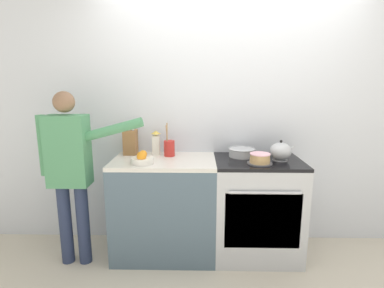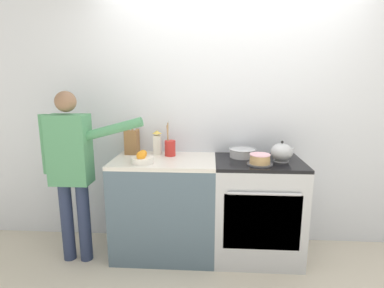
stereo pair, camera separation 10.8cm
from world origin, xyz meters
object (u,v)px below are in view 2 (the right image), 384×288
(tea_kettle, at_px, (282,152))
(milk_carton, at_px, (157,143))
(utensil_crock, at_px, (170,147))
(stove_range, at_px, (257,209))
(person_baker, at_px, (72,164))
(layer_cake, at_px, (260,160))
(mixing_bowl, at_px, (243,153))
(knife_block, at_px, (132,141))
(fruit_bowl, at_px, (142,159))

(tea_kettle, height_order, milk_carton, milk_carton)
(tea_kettle, distance_m, utensil_crock, 1.03)
(stove_range, height_order, tea_kettle, tea_kettle)
(tea_kettle, distance_m, person_baker, 1.85)
(utensil_crock, height_order, person_baker, person_baker)
(layer_cake, height_order, mixing_bowl, layer_cake)
(person_baker, bearing_deg, tea_kettle, 13.56)
(tea_kettle, distance_m, mixing_bowl, 0.36)
(utensil_crock, bearing_deg, layer_cake, -18.29)
(knife_block, height_order, fruit_bowl, knife_block)
(milk_carton, bearing_deg, layer_cake, -18.97)
(tea_kettle, distance_m, knife_block, 1.41)
(knife_block, bearing_deg, mixing_bowl, -3.73)
(knife_block, height_order, person_baker, person_baker)
(utensil_crock, bearing_deg, knife_block, 171.04)
(tea_kettle, height_order, person_baker, person_baker)
(layer_cake, bearing_deg, knife_block, 164.62)
(stove_range, distance_m, fruit_bowl, 1.15)
(stove_range, relative_size, knife_block, 2.84)
(fruit_bowl, bearing_deg, layer_cake, 0.93)
(knife_block, distance_m, person_baker, 0.59)
(stove_range, distance_m, layer_cake, 0.52)
(mixing_bowl, height_order, utensil_crock, utensil_crock)
(mixing_bowl, distance_m, person_baker, 1.54)
(stove_range, bearing_deg, mixing_bowl, 137.69)
(tea_kettle, xyz_separation_m, mixing_bowl, (-0.33, 0.13, -0.04))
(utensil_crock, xyz_separation_m, milk_carton, (-0.13, 0.06, 0.03))
(layer_cake, relative_size, milk_carton, 0.92)
(stove_range, height_order, mixing_bowl, mixing_bowl)
(utensil_crock, distance_m, person_baker, 0.88)
(layer_cake, bearing_deg, utensil_crock, 161.71)
(mixing_bowl, distance_m, milk_carton, 0.82)
(utensil_crock, bearing_deg, mixing_bowl, -0.79)
(knife_block, bearing_deg, fruit_bowl, -62.75)
(utensil_crock, distance_m, milk_carton, 0.15)
(stove_range, xyz_separation_m, person_baker, (-1.64, -0.18, 0.45))
(tea_kettle, bearing_deg, mixing_bowl, 158.37)
(utensil_crock, relative_size, person_baker, 0.22)
(tea_kettle, relative_size, fruit_bowl, 1.19)
(stove_range, distance_m, tea_kettle, 0.58)
(mixing_bowl, relative_size, fruit_bowl, 1.28)
(stove_range, height_order, milk_carton, milk_carton)
(milk_carton, bearing_deg, person_baker, -152.13)
(mixing_bowl, height_order, fruit_bowl, fruit_bowl)
(fruit_bowl, bearing_deg, mixing_bowl, 17.04)
(utensil_crock, bearing_deg, tea_kettle, -7.85)
(knife_block, relative_size, utensil_crock, 0.98)
(layer_cake, bearing_deg, mixing_bowl, 114.94)
(tea_kettle, relative_size, milk_carton, 0.99)
(layer_cake, bearing_deg, tea_kettle, 31.03)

